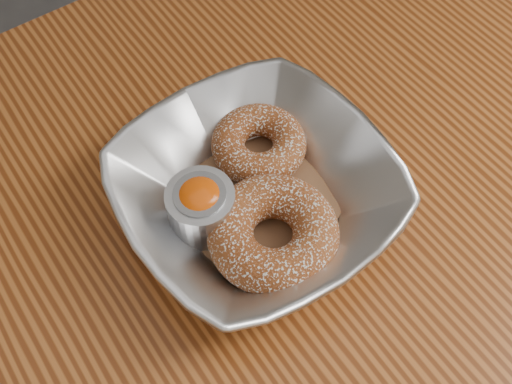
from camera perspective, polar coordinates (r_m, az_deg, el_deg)
ground_plane at (r=1.28m, az=5.21°, el=-17.44°), size 4.00×4.00×0.00m
table at (r=0.68m, az=9.50°, el=-3.68°), size 1.20×0.80×0.75m
serving_bowl at (r=0.54m, az=0.00°, el=-0.01°), size 0.24×0.24×0.06m
parchment at (r=0.56m, az=0.00°, el=-1.13°), size 0.19×0.19×0.00m
donut_back at (r=0.58m, az=0.27°, el=4.58°), size 0.11×0.11×0.03m
donut_front at (r=0.52m, az=1.63°, el=-3.93°), size 0.14×0.14×0.04m
ramekin at (r=0.53m, az=-5.23°, el=-1.43°), size 0.06×0.06×0.06m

